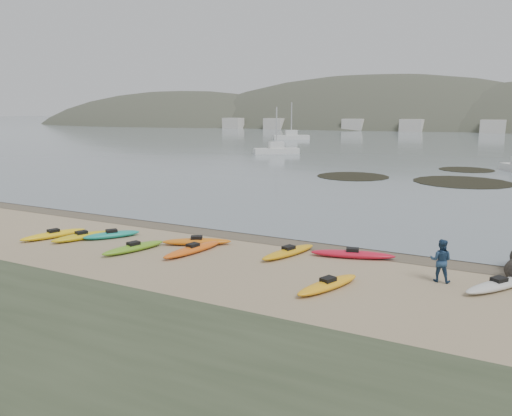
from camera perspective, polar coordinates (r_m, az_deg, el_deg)
The scene contains 7 objects.
ground at distance 26.84m, azimuth 0.00°, elevation -3.14°, with size 600.00×600.00×0.00m, color tan.
wet_sand at distance 26.58m, azimuth -0.30°, elevation -3.28°, with size 60.00×60.00×0.00m, color brown.
water at distance 323.34m, azimuth 25.87°, elevation 8.76°, with size 1200.00×1200.00×0.00m, color slate.
kayaks at distance 23.44m, azimuth -4.69°, elevation -4.86°, with size 23.27×6.89×0.34m.
person_east at distance 20.79m, azimuth 20.37°, elevation -5.65°, with size 0.83×0.64×1.70m, color navy.
kelp_mats at distance 52.99m, azimuth 19.10°, elevation 3.32°, with size 18.38×18.35×0.04m.
far_town at distance 168.22m, azimuth 25.91°, elevation 8.37°, with size 199.00×5.00×4.00m.
Camera 1 is at (12.10, -23.04, 6.56)m, focal length 35.00 mm.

